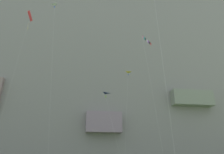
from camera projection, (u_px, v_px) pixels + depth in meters
name	position (u px, v px, depth m)	size (l,w,h in m)	color
cliff_face	(100.00, 54.00, 77.81)	(180.00, 33.00, 78.53)	gray
kite_delta_high_left	(128.00, 79.00, 46.35)	(2.86, 5.14, 20.04)	yellow
kite_delta_mid_center	(55.00, 16.00, 40.87)	(2.83, 2.47, 30.65)	white
kite_diamond_mid_right	(29.00, 18.00, 42.85)	(2.20, 2.53, 31.15)	red
kite_banner_high_right	(148.00, 46.00, 36.85)	(2.50, 5.27, 22.38)	black
kite_delta_near_cliff	(105.00, 98.00, 42.44)	(3.77, 4.71, 14.20)	navy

